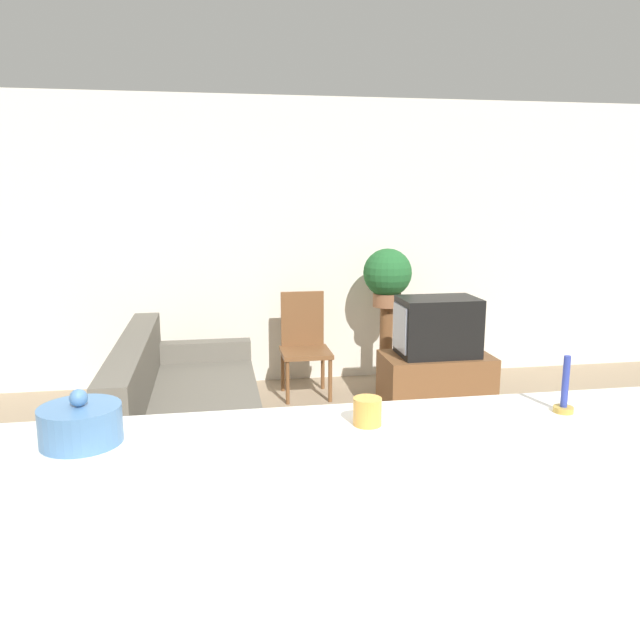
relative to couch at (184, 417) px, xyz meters
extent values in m
plane|color=gray|center=(0.67, -1.70, -0.29)|extent=(14.00, 14.00, 0.00)
cube|color=silver|center=(0.67, 1.73, 1.06)|extent=(9.00, 0.06, 2.70)
cube|color=#605B51|center=(0.05, 0.00, -0.07)|extent=(0.95, 2.07, 0.43)
cube|color=#605B51|center=(-0.32, 0.00, 0.35)|extent=(0.20, 2.07, 0.41)
cube|color=#605B51|center=(0.05, -0.96, 0.01)|extent=(0.95, 0.16, 0.60)
cube|color=#605B51|center=(0.05, 0.96, 0.01)|extent=(0.95, 0.16, 0.60)
cube|color=brown|center=(2.04, 0.52, -0.03)|extent=(0.90, 0.52, 0.51)
cube|color=black|center=(2.04, 0.52, 0.46)|extent=(0.63, 0.42, 0.48)
cube|color=#939EB2|center=(1.72, 0.52, 0.46)|extent=(0.02, 0.34, 0.37)
cube|color=brown|center=(1.03, 1.15, 0.12)|extent=(0.44, 0.44, 0.04)
cube|color=brown|center=(1.03, 1.35, 0.40)|extent=(0.40, 0.04, 0.51)
cylinder|color=brown|center=(0.84, 0.96, -0.09)|extent=(0.04, 0.04, 0.39)
cylinder|color=brown|center=(1.22, 0.96, -0.09)|extent=(0.04, 0.04, 0.39)
cylinder|color=brown|center=(0.84, 1.34, -0.09)|extent=(0.04, 0.04, 0.39)
cylinder|color=brown|center=(1.22, 1.34, -0.09)|extent=(0.04, 0.04, 0.39)
cylinder|color=brown|center=(1.83, 1.32, 0.10)|extent=(0.12, 0.12, 0.78)
cylinder|color=#8E5B3D|center=(1.83, 1.32, 0.55)|extent=(0.26, 0.26, 0.13)
sphere|color=#23602D|center=(1.83, 1.32, 0.81)|extent=(0.45, 0.45, 0.45)
cube|color=white|center=(0.67, -2.32, 0.24)|extent=(2.52, 0.44, 1.07)
cylinder|color=#4C7AAD|center=(-0.18, -2.32, 0.84)|extent=(0.25, 0.25, 0.12)
sphere|color=#4C7AAD|center=(-0.18, -2.32, 0.92)|extent=(0.06, 0.06, 0.06)
cylinder|color=gold|center=(0.73, -2.32, 0.82)|extent=(0.10, 0.10, 0.09)
cylinder|color=#B7933D|center=(1.45, -2.32, 0.79)|extent=(0.07, 0.07, 0.02)
cylinder|color=#2D3D9E|center=(1.45, -2.32, 0.89)|extent=(0.02, 0.02, 0.19)
camera|label=1|loc=(0.24, -4.24, 1.55)|focal=35.00mm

